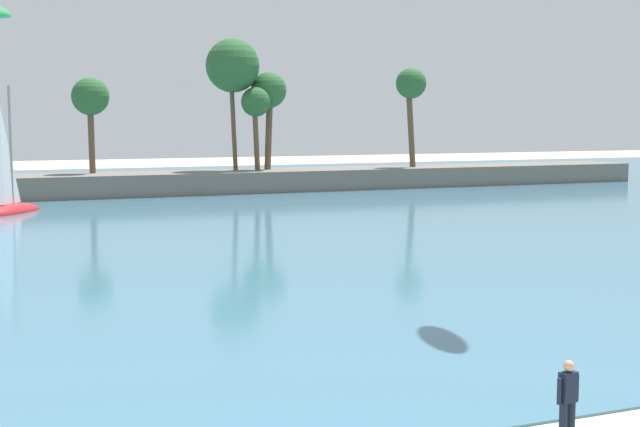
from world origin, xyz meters
name	(u,v)px	position (x,y,z in m)	size (l,w,h in m)	color
sea	(76,208)	(0.00, 55.55, 0.03)	(220.00, 97.72, 0.06)	teal
palm_headland	(23,159)	(-2.60, 64.51, 3.07)	(106.83, 6.06, 13.41)	slate
person_at_waterline	(568,400)	(2.05, 5.50, 0.89)	(0.54, 0.25, 1.67)	#141E33
sailboat_mid_bay	(9,201)	(-4.49, 53.39, 0.85)	(5.22, 5.87, 8.80)	red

